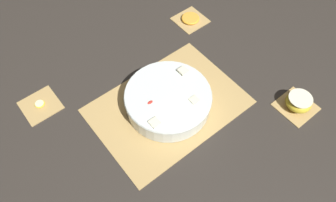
% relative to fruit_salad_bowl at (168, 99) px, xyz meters
% --- Properties ---
extents(ground_plane, '(6.00, 6.00, 0.00)m').
position_rel_fruit_salad_bowl_xyz_m(ground_plane, '(-0.00, 0.00, -0.04)').
color(ground_plane, '#2D2823').
extents(bamboo_mat_center, '(0.51, 0.36, 0.01)m').
position_rel_fruit_salad_bowl_xyz_m(bamboo_mat_center, '(-0.00, 0.00, -0.04)').
color(bamboo_mat_center, tan).
rests_on(bamboo_mat_center, ground_plane).
extents(coaster_mat_near_right, '(0.12, 0.12, 0.01)m').
position_rel_fruit_salad_bowl_xyz_m(coaster_mat_near_right, '(0.34, -0.28, -0.04)').
color(coaster_mat_near_right, tan).
rests_on(coaster_mat_near_right, ground_plane).
extents(coaster_mat_far_left, '(0.12, 0.12, 0.01)m').
position_rel_fruit_salad_bowl_xyz_m(coaster_mat_far_left, '(-0.34, 0.28, -0.04)').
color(coaster_mat_far_left, tan).
rests_on(coaster_mat_far_left, ground_plane).
extents(coaster_mat_far_right, '(0.12, 0.12, 0.01)m').
position_rel_fruit_salad_bowl_xyz_m(coaster_mat_far_right, '(0.34, 0.28, -0.04)').
color(coaster_mat_far_right, tan).
rests_on(coaster_mat_far_right, ground_plane).
extents(fruit_salad_bowl, '(0.29, 0.29, 0.08)m').
position_rel_fruit_salad_bowl_xyz_m(fruit_salad_bowl, '(0.00, 0.00, 0.00)').
color(fruit_salad_bowl, silver).
rests_on(fruit_salad_bowl, bamboo_mat_center).
extents(apple_half, '(0.09, 0.09, 0.05)m').
position_rel_fruit_salad_bowl_xyz_m(apple_half, '(0.34, -0.28, -0.01)').
color(apple_half, gold).
rests_on(apple_half, coaster_mat_near_right).
extents(orange_slice_whole, '(0.08, 0.08, 0.01)m').
position_rel_fruit_salad_bowl_xyz_m(orange_slice_whole, '(0.34, 0.28, -0.03)').
color(orange_slice_whole, '#F9A338').
rests_on(orange_slice_whole, coaster_mat_far_right).
extents(banana_coin_single, '(0.04, 0.04, 0.01)m').
position_rel_fruit_salad_bowl_xyz_m(banana_coin_single, '(-0.34, 0.28, -0.03)').
color(banana_coin_single, beige).
rests_on(banana_coin_single, coaster_mat_far_left).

